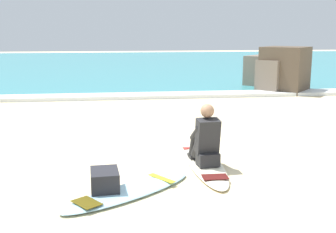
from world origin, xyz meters
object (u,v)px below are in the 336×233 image
(surfer_seated, at_px, (206,141))
(surfboard_spare_near, at_px, (129,191))
(surfboard_main, at_px, (204,162))
(beach_bag, at_px, (105,182))

(surfer_seated, distance_m, surfboard_spare_near, 1.59)
(surfboard_main, relative_size, surfer_seated, 2.72)
(beach_bag, bearing_deg, surfer_seated, 29.82)
(surfer_seated, distance_m, beach_bag, 1.80)
(surfboard_main, height_order, surfer_seated, surfer_seated)
(surfer_seated, height_order, beach_bag, surfer_seated)
(surfboard_spare_near, distance_m, beach_bag, 0.35)
(surfer_seated, xyz_separation_m, beach_bag, (-1.54, -0.88, -0.28))
(surfer_seated, bearing_deg, surfboard_main, 84.58)
(surfboard_spare_near, relative_size, beach_bag, 4.11)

